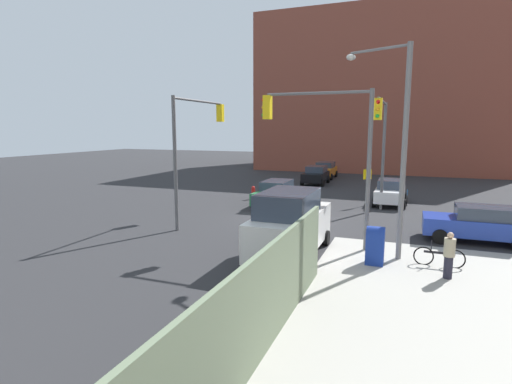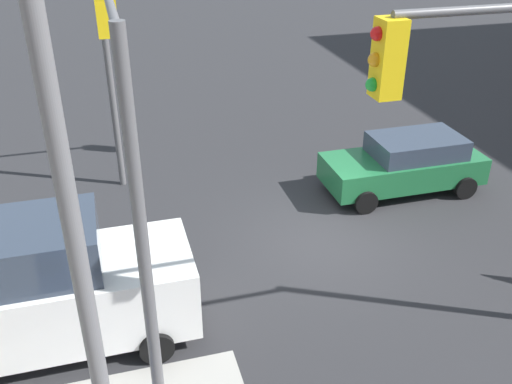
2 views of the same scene
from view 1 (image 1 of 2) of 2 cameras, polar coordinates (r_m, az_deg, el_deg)
The scene contains 18 objects.
ground_plane at distance 22.35m, azimuth 4.97°, elevation -3.79°, with size 120.00×120.00×0.00m, color #28282B.
building_brick_west at distance 53.24m, azimuth 17.52°, elevation 13.07°, with size 16.00×28.00×18.14m.
traffic_signal_nw_corner at distance 23.15m, azimuth 17.52°, elevation 7.93°, with size 6.11×0.36×6.50m.
traffic_signal_se_corner at distance 21.26m, azimuth -8.62°, elevation 8.06°, with size 5.34×0.36×6.50m.
traffic_signal_ne_corner at distance 16.77m, azimuth 9.99°, elevation 7.64°, with size 0.36×4.67×6.50m.
street_lamp_corner at distance 15.91m, azimuth 19.31°, elevation 7.64°, with size 1.34×2.48×8.00m.
warning_sign_two_way at distance 26.67m, azimuth 15.59°, elevation 1.58°, with size 0.48×0.48×2.40m.
mailbox_blue at distance 15.37m, azimuth 16.66°, elevation -7.16°, with size 0.56×0.64×1.43m.
fire_hydrant at distance 28.24m, azimuth -0.39°, elevation -0.06°, with size 0.26×0.26×0.94m.
sedan_orange at distance 40.89m, azimuth 9.83°, elevation 3.15°, with size 4.09×2.02×1.62m.
sedan_white at distance 27.72m, azimuth 18.63°, elevation 0.04°, with size 3.92×2.02×1.62m.
hatchback_blue at distance 20.07m, azimuth 29.29°, elevation -3.94°, with size 2.02×4.41×1.62m.
hatchback_black at distance 36.27m, azimuth 8.55°, elevation 2.44°, with size 3.82×2.02×1.62m.
hatchback_green at distance 25.78m, azimuth 2.83°, elevation -0.13°, with size 4.44×2.02×1.62m.
van_white_delivery at distance 15.65m, azimuth 4.93°, elevation -4.56°, with size 5.40×2.32×2.62m.
pedestrian_crossing at distance 14.81m, azimuth 25.86°, elevation -8.09°, with size 0.36×0.36×1.59m.
bicycle_leaning_on_fence at distance 16.07m, azimuth 24.67°, elevation -8.46°, with size 0.05×1.75×0.97m.
bicycle_at_crosswalk at distance 28.14m, azimuth 20.76°, elevation -0.97°, with size 1.75×0.05×0.97m.
Camera 1 is at (20.95, 5.99, 4.95)m, focal length 28.00 mm.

